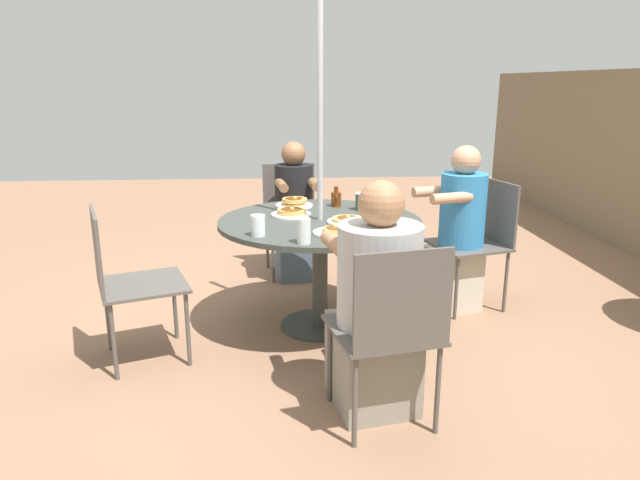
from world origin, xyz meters
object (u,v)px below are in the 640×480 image
(patio_chair_north, at_px, (291,211))
(pancake_plate_a, at_px, (294,203))
(patio_chair_south, at_px, (390,324))
(drinking_glass_b, at_px, (258,225))
(diner_north, at_px, (295,216))
(drinking_glass_a, at_px, (304,231))
(pancake_plate_d, at_px, (348,221))
(diner_south, at_px, (376,311))
(patio_chair_west, at_px, (480,235))
(pancake_plate_b, at_px, (336,232))
(coffee_cup, at_px, (362,201))
(diner_west, at_px, (458,235))
(syrup_bottle, at_px, (336,199))
(patio_chair_east, at_px, (125,276))
(patio_table, at_px, (320,235))
(pancake_plate_c, at_px, (291,213))

(patio_chair_north, relative_size, pancake_plate_a, 3.48)
(patio_chair_south, bearing_deg, drinking_glass_b, 116.04)
(diner_north, distance_m, patio_chair_south, 2.18)
(patio_chair_north, xyz_separation_m, drinking_glass_a, (1.71, 0.04, 0.27))
(pancake_plate_a, distance_m, drinking_glass_b, 0.79)
(pancake_plate_a, height_order, pancake_plate_d, pancake_plate_a)
(diner_south, distance_m, drinking_glass_b, 0.88)
(patio_chair_west, relative_size, drinking_glass_a, 6.59)
(drinking_glass_b, bearing_deg, pancake_plate_b, 91.08)
(coffee_cup, bearing_deg, patio_chair_south, -2.59)
(drinking_glass_a, bearing_deg, patio_chair_south, 29.94)
(diner_south, height_order, pancake_plate_d, diner_south)
(diner_west, xyz_separation_m, syrup_bottle, (-0.12, -0.83, 0.24))
(patio_chair_south, bearing_deg, diner_south, 90.00)
(drinking_glass_a, bearing_deg, patio_chair_east, -97.63)
(syrup_bottle, distance_m, drinking_glass_a, 0.96)
(coffee_cup, bearing_deg, patio_table, -49.39)
(pancake_plate_b, height_order, pancake_plate_d, pancake_plate_b)
(pancake_plate_a, bearing_deg, patio_table, 20.91)
(patio_chair_east, relative_size, pancake_plate_a, 3.48)
(pancake_plate_d, bearing_deg, patio_chair_west, 112.95)
(patio_chair_west, height_order, drinking_glass_a, patio_chair_west)
(patio_chair_east, relative_size, patio_chair_south, 1.00)
(pancake_plate_b, xyz_separation_m, syrup_bottle, (-0.74, 0.07, 0.04))
(patio_chair_west, bearing_deg, pancake_plate_d, 97.88)
(patio_chair_south, distance_m, drinking_glass_a, 0.76)
(pancake_plate_d, distance_m, drinking_glass_b, 0.60)
(diner_north, distance_m, pancake_plate_d, 1.16)
(drinking_glass_b, bearing_deg, patio_chair_south, 37.38)
(pancake_plate_a, xyz_separation_m, pancake_plate_c, (0.28, -0.03, -0.01))
(patio_chair_south, xyz_separation_m, diner_west, (-1.42, 0.74, 0.02))
(pancake_plate_c, bearing_deg, drinking_glass_a, 4.61)
(patio_chair_west, relative_size, pancake_plate_d, 3.48)
(patio_chair_east, bearing_deg, drinking_glass_b, 72.84)
(patio_table, height_order, pancake_plate_b, pancake_plate_b)
(pancake_plate_d, height_order, drinking_glass_b, drinking_glass_b)
(patio_chair_west, xyz_separation_m, pancake_plate_d, (0.41, -0.98, 0.22))
(patio_chair_south, xyz_separation_m, patio_chair_west, (-1.46, 0.91, 0.00))
(pancake_plate_b, bearing_deg, drinking_glass_a, -45.95)
(diner_south, bearing_deg, pancake_plate_a, 92.84)
(diner_north, distance_m, diner_west, 1.33)
(pancake_plate_b, xyz_separation_m, coffee_cup, (-0.61, 0.23, 0.04))
(pancake_plate_b, relative_size, pancake_plate_c, 1.00)
(pancake_plate_a, bearing_deg, diner_west, 83.25)
(patio_table, xyz_separation_m, syrup_bottle, (-0.38, 0.14, 0.16))
(diner_north, bearing_deg, pancake_plate_c, 79.61)
(diner_west, bearing_deg, patio_chair_south, 137.43)
(pancake_plate_c, relative_size, pancake_plate_d, 1.00)
(patio_chair_west, bearing_deg, patio_table, 90.00)
(pancake_plate_d, bearing_deg, drinking_glass_a, -33.42)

